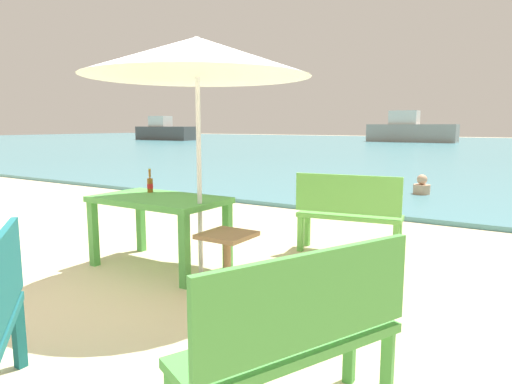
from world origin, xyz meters
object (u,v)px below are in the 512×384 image
(beer_bottle_amber, at_px, (150,184))
(swimmer_person, at_px, (422,186))
(picnic_table_green, at_px, (159,207))
(bench_green_right, at_px, (348,209))
(patio_umbrella, at_px, (197,57))
(boat_ferry, at_px, (164,131))
(side_table_wood, at_px, (227,253))
(boat_barge, at_px, (410,131))
(bench_green_left, at_px, (299,332))

(beer_bottle_amber, distance_m, swimmer_person, 6.36)
(picnic_table_green, distance_m, beer_bottle_amber, 0.42)
(bench_green_right, height_order, swimmer_person, bench_green_right)
(beer_bottle_amber, xyz_separation_m, patio_umbrella, (0.93, -0.28, 1.26))
(beer_bottle_amber, relative_size, swimmer_person, 0.65)
(swimmer_person, xyz_separation_m, boat_ferry, (-28.45, 22.35, 0.65))
(patio_umbrella, relative_size, bench_green_right, 1.85)
(beer_bottle_amber, distance_m, side_table_wood, 1.46)
(bench_green_right, bearing_deg, boat_barge, 102.43)
(beer_bottle_amber, height_order, swimmer_person, beer_bottle_amber)
(bench_green_left, distance_m, boat_ferry, 42.32)
(patio_umbrella, distance_m, swimmer_person, 6.70)
(side_table_wood, height_order, boat_ferry, boat_ferry)
(picnic_table_green, height_order, patio_umbrella, patio_umbrella)
(boat_ferry, bearing_deg, boat_barge, 19.14)
(patio_umbrella, relative_size, side_table_wood, 4.26)
(side_table_wood, distance_m, bench_green_right, 1.77)
(patio_umbrella, bearing_deg, bench_green_right, 60.38)
(boat_barge, bearing_deg, patio_umbrella, -79.48)
(picnic_table_green, distance_m, boat_barge, 36.48)
(boat_barge, bearing_deg, swimmer_person, -76.02)
(bench_green_right, bearing_deg, beer_bottle_amber, -144.51)
(picnic_table_green, height_order, beer_bottle_amber, beer_bottle_amber)
(patio_umbrella, distance_m, bench_green_left, 2.86)
(patio_umbrella, xyz_separation_m, bench_green_left, (1.83, -1.52, -1.58))
(boat_barge, height_order, boat_ferry, boat_barge)
(picnic_table_green, bearing_deg, side_table_wood, -10.25)
(patio_umbrella, xyz_separation_m, side_table_wood, (0.39, -0.10, -1.76))
(swimmer_person, bearing_deg, patio_umbrella, -96.19)
(bench_green_right, height_order, boat_ferry, boat_ferry)
(bench_green_left, bearing_deg, picnic_table_green, 146.83)
(bench_green_left, xyz_separation_m, boat_barge, (-8.53, 37.57, 0.48))
(picnic_table_green, xyz_separation_m, bench_green_right, (1.52, 1.50, -0.11))
(beer_bottle_amber, distance_m, boat_ferry, 39.11)
(side_table_wood, relative_size, boat_barge, 0.08)
(swimmer_person, distance_m, boat_barge, 30.58)
(bench_green_left, bearing_deg, boat_ferry, 134.35)
(boat_ferry, bearing_deg, side_table_wood, -45.70)
(side_table_wood, bearing_deg, bench_green_right, 73.05)
(bench_green_left, bearing_deg, bench_green_right, 106.69)
(side_table_wood, height_order, swimmer_person, side_table_wood)
(bench_green_left, xyz_separation_m, swimmer_person, (-1.14, 7.91, -0.30))
(beer_bottle_amber, bearing_deg, side_table_wood, -15.76)
(patio_umbrella, height_order, swimmer_person, patio_umbrella)
(boat_ferry, bearing_deg, patio_umbrella, -46.00)
(boat_barge, relative_size, boat_ferry, 1.16)
(picnic_table_green, bearing_deg, bench_green_left, -33.17)
(bench_green_left, height_order, swimmer_person, bench_green_left)
(picnic_table_green, bearing_deg, beer_bottle_amber, 148.53)
(side_table_wood, xyz_separation_m, boat_ferry, (-28.14, 28.84, 0.54))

